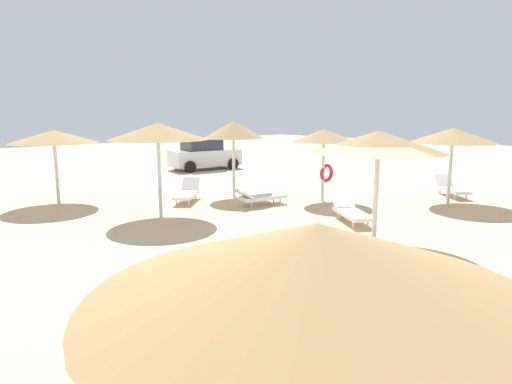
% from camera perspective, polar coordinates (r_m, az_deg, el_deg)
% --- Properties ---
extents(ground_plane, '(80.00, 80.00, 0.00)m').
position_cam_1_polar(ground_plane, '(9.97, 12.07, -9.05)').
color(ground_plane, '#DBBA8C').
extents(parasol_1, '(3.14, 3.14, 2.83)m').
position_cam_1_polar(parasol_1, '(10.94, 15.50, 6.23)').
color(parasol_1, silver).
rests_on(parasol_1, ground).
extents(parasol_2, '(2.32, 2.32, 2.92)m').
position_cam_1_polar(parasol_2, '(17.02, -2.93, 7.97)').
color(parasol_2, silver).
rests_on(parasol_2, ground).
extents(parasol_3, '(3.05, 3.05, 2.93)m').
position_cam_1_polar(parasol_3, '(13.94, -12.55, 7.58)').
color(parasol_3, silver).
rests_on(parasol_3, ground).
extents(parasol_5, '(2.96, 2.96, 2.71)m').
position_cam_1_polar(parasol_5, '(17.16, 24.03, 6.65)').
color(parasol_5, silver).
rests_on(parasol_5, ground).
extents(parasol_6, '(3.02, 3.02, 2.64)m').
position_cam_1_polar(parasol_6, '(17.18, -24.62, 6.47)').
color(parasol_6, silver).
rests_on(parasol_6, ground).
extents(parasol_7, '(2.36, 2.36, 2.65)m').
position_cam_1_polar(parasol_7, '(16.36, 8.75, 7.03)').
color(parasol_7, silver).
rests_on(parasol_7, ground).
extents(parasol_9, '(3.19, 3.19, 2.53)m').
position_cam_1_polar(parasol_9, '(3.04, 7.81, -8.98)').
color(parasol_9, silver).
rests_on(parasol_9, ground).
extents(lounger_1, '(1.58, 1.95, 0.64)m').
position_cam_1_polar(lounger_1, '(13.62, 12.10, -2.48)').
color(lounger_1, white).
rests_on(lounger_1, ground).
extents(lounger_2, '(2.00, 1.03, 0.67)m').
position_cam_1_polar(lounger_2, '(15.63, 0.45, -0.61)').
color(lounger_2, white).
rests_on(lounger_2, ground).
extents(lounger_3, '(1.80, 1.72, 0.79)m').
position_cam_1_polar(lounger_3, '(16.52, -8.86, -0.10)').
color(lounger_3, white).
rests_on(lounger_3, ground).
extents(lounger_5, '(1.70, 1.85, 0.75)m').
position_cam_1_polar(lounger_5, '(19.00, 23.86, 0.47)').
color(lounger_5, white).
rests_on(lounger_5, ground).
extents(parked_car, '(4.25, 2.56, 1.72)m').
position_cam_1_polar(parked_car, '(25.73, -6.67, 4.75)').
color(parked_car, silver).
rests_on(parked_car, ground).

